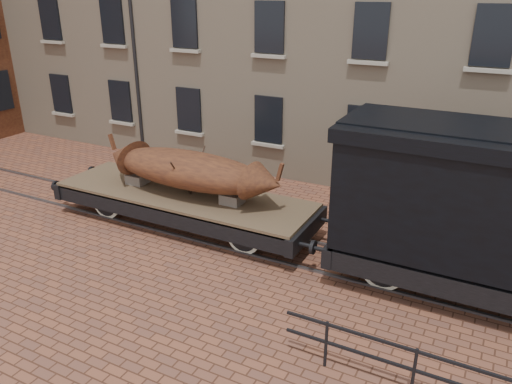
% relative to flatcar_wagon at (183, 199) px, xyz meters
% --- Properties ---
extents(ground, '(90.00, 90.00, 0.00)m').
position_rel_flatcar_wagon_xyz_m(ground, '(2.87, -0.00, -0.84)').
color(ground, brown).
extents(rail_track, '(30.00, 1.52, 0.06)m').
position_rel_flatcar_wagon_xyz_m(rail_track, '(2.87, -0.00, -0.81)').
color(rail_track, '#59595E').
rests_on(rail_track, ground).
extents(flatcar_wagon, '(8.93, 2.42, 1.35)m').
position_rel_flatcar_wagon_xyz_m(flatcar_wagon, '(0.00, 0.00, 0.00)').
color(flatcar_wagon, brown).
rests_on(flatcar_wagon, ground).
extents(iron_boat, '(5.95, 1.73, 1.45)m').
position_rel_flatcar_wagon_xyz_m(iron_boat, '(0.27, -0.00, 0.98)').
color(iron_boat, brown).
rests_on(iron_boat, flatcar_wagon).
extents(goods_van, '(7.66, 2.79, 3.96)m').
position_rel_flatcar_wagon_xyz_m(goods_van, '(8.24, -0.00, 1.64)').
color(goods_van, black).
rests_on(goods_van, ground).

